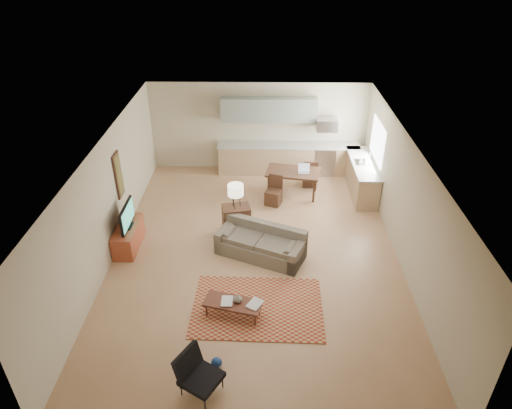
{
  "coord_description": "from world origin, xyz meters",
  "views": [
    {
      "loc": [
        0.17,
        -8.46,
        6.45
      ],
      "look_at": [
        0.0,
        0.3,
        1.15
      ],
      "focal_mm": 32.0,
      "sensor_mm": 36.0,
      "label": 1
    }
  ],
  "objects_px": {
    "sofa": "(260,243)",
    "armchair": "(201,376)",
    "dining_table": "(292,183)",
    "coffee_table": "(233,309)",
    "tv_credenza": "(128,236)",
    "console_table": "(236,220)"
  },
  "relations": [
    {
      "from": "sofa",
      "to": "dining_table",
      "type": "relative_size",
      "value": 1.43
    },
    {
      "from": "sofa",
      "to": "coffee_table",
      "type": "bearing_deg",
      "value": -81.23
    },
    {
      "from": "armchair",
      "to": "dining_table",
      "type": "bearing_deg",
      "value": 15.55
    },
    {
      "from": "sofa",
      "to": "console_table",
      "type": "xyz_separation_m",
      "value": [
        -0.6,
        0.87,
        0.03
      ]
    },
    {
      "from": "sofa",
      "to": "console_table",
      "type": "distance_m",
      "value": 1.06
    },
    {
      "from": "sofa",
      "to": "coffee_table",
      "type": "relative_size",
      "value": 1.85
    },
    {
      "from": "armchair",
      "to": "coffee_table",
      "type": "bearing_deg",
      "value": 17.88
    },
    {
      "from": "armchair",
      "to": "console_table",
      "type": "relative_size",
      "value": 0.98
    },
    {
      "from": "coffee_table",
      "to": "armchair",
      "type": "height_order",
      "value": "armchair"
    },
    {
      "from": "tv_credenza",
      "to": "dining_table",
      "type": "relative_size",
      "value": 0.85
    },
    {
      "from": "sofa",
      "to": "dining_table",
      "type": "xyz_separation_m",
      "value": [
        0.87,
        2.85,
        0.01
      ]
    },
    {
      "from": "coffee_table",
      "to": "console_table",
      "type": "height_order",
      "value": "console_table"
    },
    {
      "from": "coffee_table",
      "to": "dining_table",
      "type": "height_order",
      "value": "dining_table"
    },
    {
      "from": "console_table",
      "to": "sofa",
      "type": "bearing_deg",
      "value": -67.44
    },
    {
      "from": "armchair",
      "to": "tv_credenza",
      "type": "bearing_deg",
      "value": 60.07
    },
    {
      "from": "tv_credenza",
      "to": "sofa",
      "type": "bearing_deg",
      "value": -5.37
    },
    {
      "from": "coffee_table",
      "to": "tv_credenza",
      "type": "xyz_separation_m",
      "value": [
        -2.59,
        2.21,
        0.12
      ]
    },
    {
      "from": "dining_table",
      "to": "tv_credenza",
      "type": "bearing_deg",
      "value": -136.99
    },
    {
      "from": "console_table",
      "to": "tv_credenza",
      "type": "bearing_deg",
      "value": -178.87
    },
    {
      "from": "armchair",
      "to": "tv_credenza",
      "type": "height_order",
      "value": "armchair"
    },
    {
      "from": "tv_credenza",
      "to": "dining_table",
      "type": "bearing_deg",
      "value": 32.84
    },
    {
      "from": "sofa",
      "to": "armchair",
      "type": "relative_size",
      "value": 2.73
    }
  ]
}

